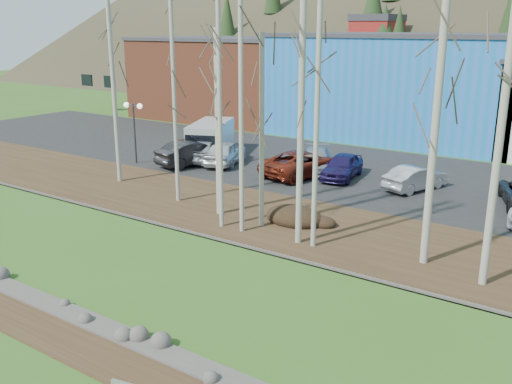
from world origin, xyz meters
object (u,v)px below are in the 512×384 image
Objects in this scene: car_1 at (192,153)px; car_4 at (342,166)px; car_5 at (416,178)px; car_0 at (207,149)px; street_lamp at (134,116)px; car_3 at (316,160)px; car_2 at (302,163)px; car_8 at (225,152)px; van_grey at (210,139)px.

car_4 is at bearing -151.31° from car_1.
car_0 is at bearing 23.76° from car_5.
car_4 is at bearing 166.76° from car_0.
car_3 is at bearing 22.96° from street_lamp.
car_1 reaches higher than car_4.
car_2 is at bearing -153.18° from car_1.
car_8 reaches higher than car_3.
car_5 is at bearing 12.13° from street_lamp.
car_5 is 0.89× the size of car_8.
street_lamp is 11.43m from car_2.
street_lamp is 0.71× the size of car_2.
car_0 is at bearing -79.22° from car_1.
car_0 is at bearing 176.77° from car_4.
car_8 is at bearing -124.30° from car_1.
street_lamp is 18.05m from car_5.
car_5 is at bearing -160.83° from car_2.
car_0 is 7.20m from car_2.
car_5 is at bearing -9.18° from car_4.
street_lamp is at bearing 178.60° from car_3.
car_4 is (12.92, 4.20, -2.40)m from street_lamp.
car_2 is 1.22× the size of car_8.
van_grey is (-0.95, 1.47, 0.36)m from car_0.
street_lamp reaches higher than van_grey.
van_grey is (-8.24, -0.26, 0.46)m from car_3.
car_5 is 14.88m from van_grey.
car_3 is 2.28m from car_4.
car_1 is at bearing 29.39° from car_5.
car_3 is 0.83× the size of van_grey.
car_1 is at bearing -175.13° from car_4.
van_grey reaches higher than car_2.
car_3 is 6.66m from car_5.
car_0 is 1.13× the size of car_5.
car_5 is at bearing -31.72° from car_3.
car_3 is at bearing -21.63° from van_grey.
car_0 is 0.94× the size of car_1.
car_2 is (7.29, 1.61, -0.02)m from car_1.
street_lamp is 6.35m from car_8.
car_4 is 8.02m from car_8.
car_1 is at bearing 26.04° from street_lamp.
car_2 is 6.77m from car_5.
car_5 is at bearing 164.86° from car_0.
car_0 is at bearing -19.47° from car_8.
car_8 is 2.89m from van_grey.
van_grey is (-14.87, 0.42, 0.47)m from car_5.
car_8 is (-5.79, -1.73, 0.10)m from car_3.
car_4 is 0.93× the size of car_8.
car_5 is (4.46, 0.02, -0.06)m from car_4.
car_0 reaches higher than car_2.
van_grey is (-10.41, 0.44, 0.42)m from car_4.
car_4 is 0.75× the size of van_grey.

